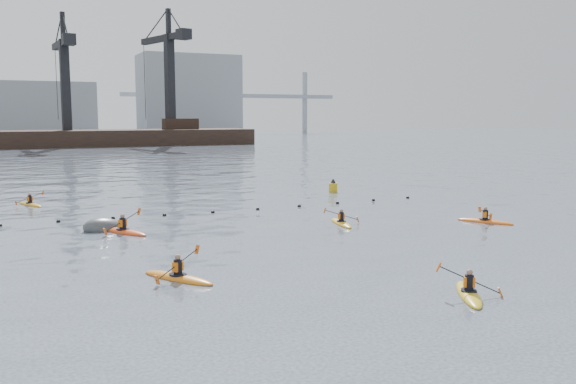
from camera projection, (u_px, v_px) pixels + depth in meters
name	position (u px, v px, depth m)	size (l,w,h in m)	color
ground	(417.00, 329.00, 17.37)	(400.00, 400.00, 0.00)	#333B4A
float_line	(188.00, 213.00, 37.48)	(33.24, 0.73, 0.24)	black
barge_pier	(67.00, 137.00, 116.23)	(72.00, 19.30, 29.50)	black
skyline	(61.00, 102.00, 152.64)	(141.00, 28.00, 22.00)	gray
kayaker_0	(178.00, 277.00, 22.57)	(2.36, 3.21, 1.23)	orange
kayaker_1	(469.00, 293.00, 20.54)	(2.21, 3.09, 1.25)	gold
kayaker_2	(123.00, 231.00, 31.47)	(2.37, 3.37, 1.28)	#E74515
kayaker_3	(341.00, 222.00, 33.98)	(2.06, 3.08, 1.08)	yellow
kayaker_4	(485.00, 221.00, 34.49)	(2.15, 3.09, 1.18)	orange
kayaker_5	(30.00, 204.00, 41.11)	(1.90, 2.96, 1.02)	orange
mooring_buoy	(106.00, 230.00, 32.33)	(2.47, 1.46, 1.23)	#404246
nav_buoy	(333.00, 187.00, 48.07)	(0.67, 0.67, 1.22)	gold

